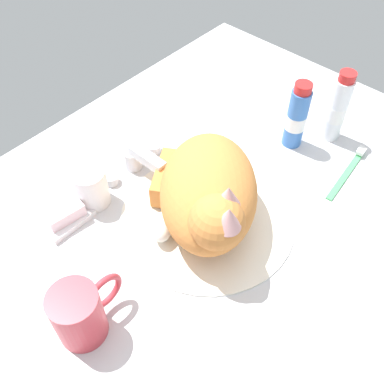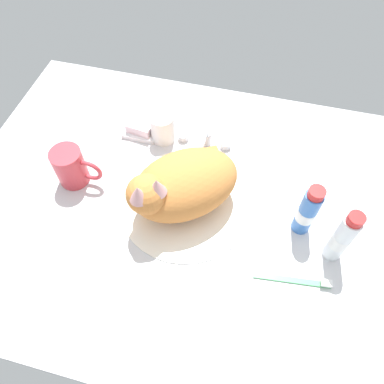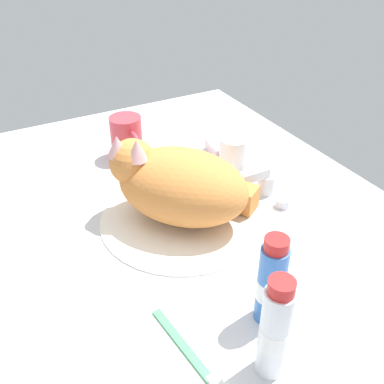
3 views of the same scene
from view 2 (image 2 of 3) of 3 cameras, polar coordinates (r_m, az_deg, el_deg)
name	(u,v)px [view 2 (image 2 of 3)]	position (r cm, az deg, el deg)	size (l,w,h in cm)	color
ground_plane	(186,206)	(88.13, -0.96, -2.16)	(110.00, 82.50, 3.00)	silver
sink_basin	(186,202)	(86.56, -0.98, -1.52)	(31.27, 31.27, 0.70)	white
faucet	(203,139)	(95.33, 1.79, 8.15)	(14.27, 10.27, 6.14)	silver
cat	(181,185)	(80.25, -1.76, 1.14)	(29.24, 28.83, 16.08)	#D17F3D
coffee_mug	(72,166)	(91.42, -18.11, 3.86)	(11.75, 7.31, 9.82)	#C63842
rinse_cup	(162,128)	(96.71, -4.61, 9.90)	(6.24, 6.24, 7.76)	white
soap_dish	(141,131)	(100.98, -7.90, 9.30)	(9.00, 6.40, 1.20)	white
soap_bar	(140,127)	(99.67, -8.03, 10.02)	(6.66, 4.56, 2.47)	silver
toothpaste_bottle	(307,213)	(81.16, 17.45, -3.07)	(4.06, 4.06, 14.64)	#3870C6
mouthwash_bottle	(342,238)	(79.88, 22.26, -6.60)	(3.86, 3.86, 15.72)	white
toothbrush	(297,280)	(80.73, 15.91, -13.04)	(15.94, 2.92, 1.60)	#4CB266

